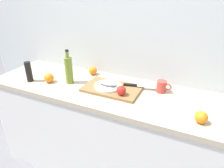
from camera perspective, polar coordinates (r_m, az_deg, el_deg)
The scene contains 14 objects.
ground_plane at distance 2.18m, azimuth -1.71°, elevation -22.75°, with size 12.00×12.00×0.00m, color slate.
back_wall at distance 1.78m, azimuth 2.52°, elevation 13.30°, with size 3.20×0.05×2.50m, color silver.
kitchen_counter at distance 1.87m, azimuth -1.90°, elevation -13.61°, with size 2.00×0.60×0.90m.
cutting_board at distance 1.59m, azimuth 0.00°, elevation -1.29°, with size 0.45×0.28×0.02m, color olive.
white_plate at distance 1.59m, azimuth -1.29°, elevation -0.66°, with size 0.22×0.22×0.01m, color white.
fish_fillet at distance 1.58m, azimuth -1.30°, elevation 0.17°, with size 0.16×0.07×0.04m, color #999E99.
chef_knife at distance 1.61m, azimuth 7.13°, elevation -0.43°, with size 0.29×0.10×0.02m.
tomato_0 at distance 1.47m, azimuth 2.66°, elevation -1.85°, with size 0.07×0.07×0.07m, color red.
olive_oil_bottle at distance 1.70m, azimuth -12.28°, elevation 4.03°, with size 0.06×0.06×0.29m.
coffee_mug_0 at distance 1.59m, azimuth 14.08°, elevation -0.68°, with size 0.12×0.08×0.09m.
orange_0 at distance 1.79m, azimuth -17.60°, elevation 1.68°, with size 0.08×0.08×0.08m, color orange.
orange_1 at distance 1.87m, azimuth -5.50°, elevation 3.83°, with size 0.08×0.08×0.08m, color orange.
orange_2 at distance 1.32m, azimuth 24.21°, elevation -8.69°, with size 0.08×0.08×0.08m, color orange.
pepper_mill at distance 1.85m, azimuth -22.75°, elevation 3.27°, with size 0.05×0.05×0.17m, color black.
Camera 1 is at (0.65, -1.28, 1.64)m, focal length 31.92 mm.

